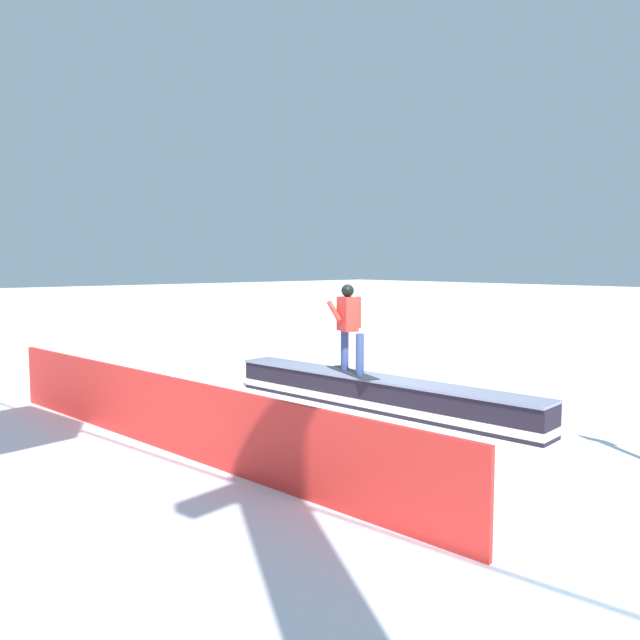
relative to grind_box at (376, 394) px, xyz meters
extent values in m
plane|color=white|center=(0.00, 0.00, -0.25)|extent=(120.00, 120.00, 0.00)
cube|color=black|center=(0.00, 0.00, 0.01)|extent=(6.03, 1.18, 0.51)
cube|color=white|center=(0.00, 0.00, -0.12)|extent=(6.04, 1.19, 0.12)
cube|color=#8185A3|center=(0.00, 0.00, 0.28)|extent=(6.04, 1.24, 0.04)
cube|color=#22262A|center=(0.53, 0.05, 0.31)|extent=(1.51, 0.75, 0.01)
cylinder|color=#394A83|center=(0.81, -0.04, 0.67)|extent=(0.18, 0.18, 0.70)
cylinder|color=#394A83|center=(0.25, 0.15, 0.67)|extent=(0.18, 0.18, 0.70)
cube|color=red|center=(0.71, -0.01, 1.31)|extent=(0.46, 0.36, 0.59)
sphere|color=black|center=(0.71, -0.01, 1.72)|extent=(0.22, 0.22, 0.22)
cylinder|color=red|center=(0.93, 0.09, 1.34)|extent=(0.51, 0.25, 0.37)
cylinder|color=red|center=(0.56, -0.13, 1.34)|extent=(0.12, 0.12, 0.55)
cube|color=red|center=(0.00, 3.72, 0.24)|extent=(8.74, 0.95, 0.98)
camera|label=1|loc=(-7.10, 7.55, 2.19)|focal=35.16mm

